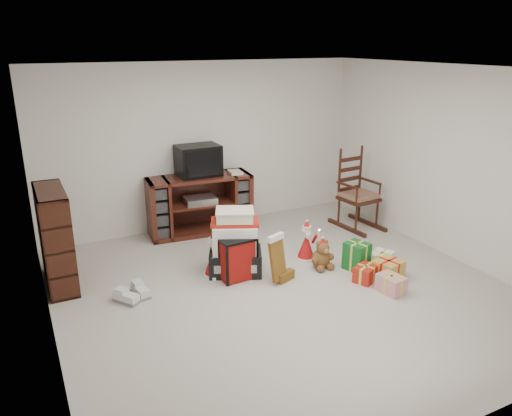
# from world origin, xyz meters

# --- Properties ---
(room) EXTENTS (5.01, 5.01, 2.51)m
(room) POSITION_xyz_m (0.00, 0.00, 1.25)
(room) COLOR #B1ABA2
(room) RESTS_ON ground
(tv_stand) EXTENTS (1.57, 0.68, 0.88)m
(tv_stand) POSITION_xyz_m (-0.21, 2.20, 0.44)
(tv_stand) COLOR #4E1E16
(tv_stand) RESTS_ON floor
(bookshelf) EXTENTS (0.32, 0.96, 1.18)m
(bookshelf) POSITION_xyz_m (-2.31, 1.33, 0.57)
(bookshelf) COLOR #3A1A0F
(bookshelf) RESTS_ON floor
(rocking_chair) EXTENTS (0.59, 0.89, 1.28)m
(rocking_chair) POSITION_xyz_m (2.06, 1.36, 0.44)
(rocking_chair) COLOR #3A1A0F
(rocking_chair) RESTS_ON floor
(gift_pile) EXTENTS (0.78, 0.69, 0.81)m
(gift_pile) POSITION_xyz_m (-0.30, 0.69, 0.36)
(gift_pile) COLOR black
(gift_pile) RESTS_ON floor
(red_suitcase) EXTENTS (0.42, 0.24, 0.62)m
(red_suitcase) POSITION_xyz_m (-0.35, 0.49, 0.27)
(red_suitcase) COLOR maroon
(red_suitcase) RESTS_ON floor
(stocking) EXTENTS (0.31, 0.22, 0.62)m
(stocking) POSITION_xyz_m (0.03, 0.20, 0.31)
(stocking) COLOR #0C7220
(stocking) RESTS_ON floor
(teddy_bear) EXTENTS (0.25, 0.22, 0.37)m
(teddy_bear) POSITION_xyz_m (0.73, 0.30, 0.17)
(teddy_bear) COLOR brown
(teddy_bear) RESTS_ON floor
(santa_figurine) EXTENTS (0.27, 0.25, 0.54)m
(santa_figurine) POSITION_xyz_m (0.70, 0.63, 0.21)
(santa_figurine) COLOR #AF1215
(santa_figurine) RESTS_ON floor
(mrs_claus_figurine) EXTENTS (0.29, 0.27, 0.59)m
(mrs_claus_figurine) POSITION_xyz_m (-0.58, 0.71, 0.23)
(mrs_claus_figurine) COLOR #AF1215
(mrs_claus_figurine) RESTS_ON floor
(sneaker_pair) EXTENTS (0.43, 0.33, 0.11)m
(sneaker_pair) POSITION_xyz_m (-1.62, 0.57, 0.05)
(sneaker_pair) COLOR silver
(sneaker_pair) RESTS_ON floor
(gift_cluster) EXTENTS (0.80, 0.90, 0.27)m
(gift_cluster) POSITION_xyz_m (1.16, -0.21, 0.14)
(gift_cluster) COLOR #A71F13
(gift_cluster) RESTS_ON floor
(crt_television) EXTENTS (0.62, 0.45, 0.45)m
(crt_television) POSITION_xyz_m (-0.19, 2.23, 1.10)
(crt_television) COLOR black
(crt_television) RESTS_ON tv_stand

